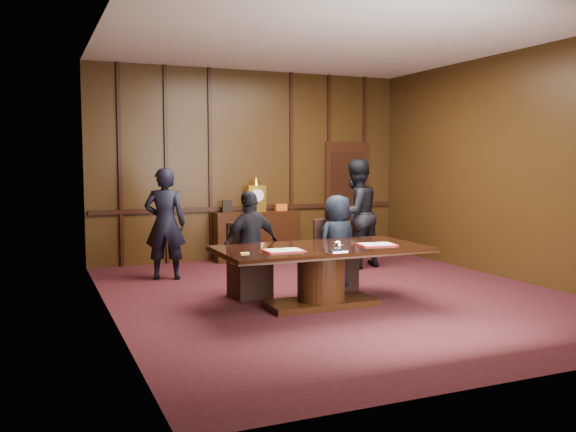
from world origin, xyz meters
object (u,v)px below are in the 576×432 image
at_px(signatory_left, 251,245).
at_px(witness_right, 356,214).
at_px(sideboard, 256,234).
at_px(witness_left, 165,224).
at_px(conference_table, 321,266).
at_px(signatory_right, 337,243).

height_order(signatory_left, witness_right, witness_right).
bearing_deg(signatory_left, sideboard, -125.18).
bearing_deg(signatory_left, witness_left, -79.52).
distance_m(conference_table, witness_right, 2.92).
height_order(sideboard, witness_left, witness_left).
bearing_deg(signatory_left, signatory_right, 166.09).
bearing_deg(signatory_right, sideboard, -100.83).
height_order(signatory_left, witness_left, witness_left).
relative_size(sideboard, signatory_left, 1.12).
height_order(conference_table, signatory_right, signatory_right).
distance_m(sideboard, signatory_right, 2.97).
bearing_deg(witness_left, signatory_right, 159.15).
bearing_deg(witness_right, signatory_right, 38.86).
bearing_deg(witness_right, witness_left, -18.50).
height_order(signatory_left, signatory_right, signatory_left).
xyz_separation_m(conference_table, witness_right, (1.77, 2.28, 0.42)).
bearing_deg(signatory_right, signatory_left, -13.69).
xyz_separation_m(sideboard, witness_right, (1.27, -1.48, 0.44)).
bearing_deg(witness_left, sideboard, -128.79).
bearing_deg(signatory_right, witness_left, -53.41).
xyz_separation_m(sideboard, signatory_left, (-1.15, -2.96, 0.23)).
distance_m(signatory_left, witness_right, 2.85).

